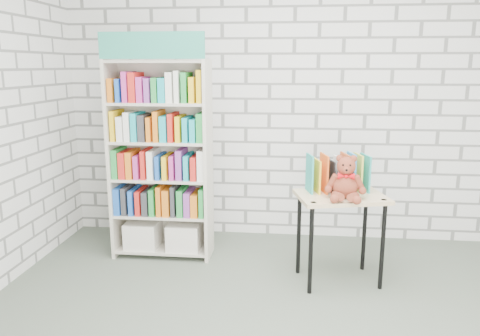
# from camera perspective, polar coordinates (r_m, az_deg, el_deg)

# --- Properties ---
(room_shell) EXTENTS (4.52, 4.02, 2.81)m
(room_shell) POSITION_cam_1_polar(r_m,az_deg,el_deg) (2.65, 6.83, 13.65)
(room_shell) COLOR silver
(room_shell) RESTS_ON ground
(bookshelf) EXTENTS (0.89, 0.35, 1.99)m
(bookshelf) POSITION_cam_1_polar(r_m,az_deg,el_deg) (4.24, -9.59, 1.15)
(bookshelf) COLOR beige
(bookshelf) RESTS_ON ground
(display_table) EXTENTS (0.77, 0.61, 0.73)m
(display_table) POSITION_cam_1_polar(r_m,az_deg,el_deg) (3.79, 12.17, -4.70)
(display_table) COLOR tan
(display_table) RESTS_ON ground
(table_books) EXTENTS (0.51, 0.31, 0.28)m
(table_books) POSITION_cam_1_polar(r_m,az_deg,el_deg) (3.83, 11.80, -0.76)
(table_books) COLOR teal
(table_books) RESTS_ON display_table
(teddy_bear) EXTENTS (0.31, 0.29, 0.34)m
(teddy_bear) POSITION_cam_1_polar(r_m,az_deg,el_deg) (3.64, 12.75, -1.62)
(teddy_bear) COLOR maroon
(teddy_bear) RESTS_ON display_table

